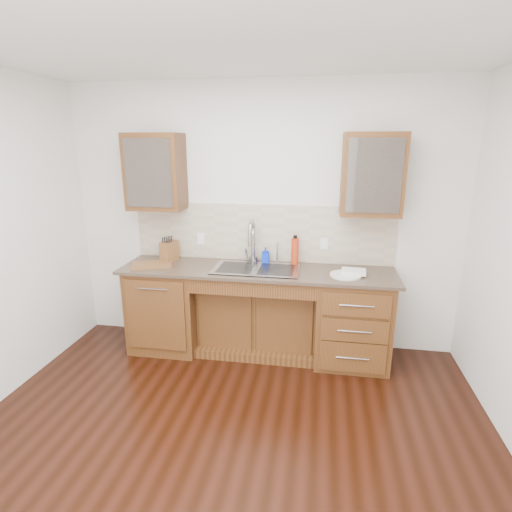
% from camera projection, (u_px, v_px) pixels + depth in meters
% --- Properties ---
extents(ground, '(4.00, 3.50, 0.10)m').
position_uv_depth(ground, '(224.00, 458.00, 2.83)').
color(ground, black).
extents(ceiling, '(4.00, 3.50, 0.10)m').
position_uv_depth(ceiling, '(212.00, 14.00, 2.07)').
color(ceiling, white).
rests_on(ceiling, wall_back).
extents(wall_back, '(4.00, 0.10, 2.70)m').
position_uv_depth(wall_back, '(262.00, 218.00, 4.16)').
color(wall_back, white).
rests_on(wall_back, ground).
extents(base_cabinet_left, '(0.70, 0.62, 0.88)m').
position_uv_depth(base_cabinet_left, '(168.00, 306.00, 4.22)').
color(base_cabinet_left, '#593014').
rests_on(base_cabinet_left, ground).
extents(base_cabinet_center, '(1.20, 0.44, 0.70)m').
position_uv_depth(base_cabinet_center, '(258.00, 317.00, 4.18)').
color(base_cabinet_center, '#593014').
rests_on(base_cabinet_center, ground).
extents(base_cabinet_right, '(0.70, 0.62, 0.88)m').
position_uv_depth(base_cabinet_right, '(352.00, 319.00, 3.92)').
color(base_cabinet_right, '#593014').
rests_on(base_cabinet_right, ground).
extents(countertop, '(2.70, 0.65, 0.03)m').
position_uv_depth(countertop, '(256.00, 270.00, 3.93)').
color(countertop, '#84705B').
rests_on(countertop, base_cabinet_left).
extents(backsplash, '(2.70, 0.02, 0.59)m').
position_uv_depth(backsplash, '(261.00, 233.00, 4.14)').
color(backsplash, beige).
rests_on(backsplash, wall_back).
extents(sink, '(0.84, 0.46, 0.19)m').
position_uv_depth(sink, '(256.00, 278.00, 3.93)').
color(sink, '#9E9EA5').
rests_on(sink, countertop).
extents(faucet, '(0.04, 0.04, 0.40)m').
position_uv_depth(faucet, '(253.00, 244.00, 4.08)').
color(faucet, '#999993').
rests_on(faucet, countertop).
extents(filter_tap, '(0.02, 0.02, 0.24)m').
position_uv_depth(filter_tap, '(277.00, 252.00, 4.08)').
color(filter_tap, '#999993').
rests_on(filter_tap, countertop).
extents(upper_cabinet_left, '(0.55, 0.34, 0.75)m').
position_uv_depth(upper_cabinet_left, '(156.00, 172.00, 3.99)').
color(upper_cabinet_left, '#593014').
rests_on(upper_cabinet_left, wall_back).
extents(upper_cabinet_right, '(0.55, 0.34, 0.75)m').
position_uv_depth(upper_cabinet_right, '(372.00, 175.00, 3.65)').
color(upper_cabinet_right, '#593014').
rests_on(upper_cabinet_right, wall_back).
extents(outlet_left, '(0.08, 0.01, 0.12)m').
position_uv_depth(outlet_left, '(201.00, 239.00, 4.25)').
color(outlet_left, white).
rests_on(outlet_left, backsplash).
extents(outlet_right, '(0.08, 0.01, 0.12)m').
position_uv_depth(outlet_right, '(324.00, 244.00, 4.05)').
color(outlet_right, white).
rests_on(outlet_right, backsplash).
extents(soap_bottle, '(0.07, 0.08, 0.16)m').
position_uv_depth(soap_bottle, '(266.00, 255.00, 4.13)').
color(soap_bottle, '#0A2BD0').
rests_on(soap_bottle, countertop).
extents(water_bottle, '(0.10, 0.10, 0.28)m').
position_uv_depth(water_bottle, '(295.00, 252.00, 4.02)').
color(water_bottle, '#B83011').
rests_on(water_bottle, countertop).
extents(plate, '(0.38, 0.38, 0.02)m').
position_uv_depth(plate, '(346.00, 275.00, 3.72)').
color(plate, silver).
rests_on(plate, countertop).
extents(dish_towel, '(0.23, 0.18, 0.04)m').
position_uv_depth(dish_towel, '(354.00, 272.00, 3.74)').
color(dish_towel, silver).
rests_on(dish_towel, plate).
extents(knife_block, '(0.16, 0.21, 0.21)m').
position_uv_depth(knife_block, '(169.00, 251.00, 4.17)').
color(knife_block, olive).
rests_on(knife_block, countertop).
extents(cutting_board, '(0.47, 0.41, 0.02)m').
position_uv_depth(cutting_board, '(152.00, 265.00, 4.03)').
color(cutting_board, '#9A7846').
rests_on(cutting_board, countertop).
extents(cup_left_a, '(0.17, 0.17, 0.11)m').
position_uv_depth(cup_left_a, '(145.00, 176.00, 4.02)').
color(cup_left_a, white).
rests_on(cup_left_a, upper_cabinet_left).
extents(cup_left_b, '(0.10, 0.10, 0.09)m').
position_uv_depth(cup_left_b, '(167.00, 178.00, 3.98)').
color(cup_left_b, white).
rests_on(cup_left_b, upper_cabinet_left).
extents(cup_right_a, '(0.14, 0.14, 0.09)m').
position_uv_depth(cup_right_a, '(354.00, 180.00, 3.69)').
color(cup_right_a, silver).
rests_on(cup_right_a, upper_cabinet_right).
extents(cup_right_b, '(0.12, 0.12, 0.09)m').
position_uv_depth(cup_right_b, '(384.00, 181.00, 3.65)').
color(cup_right_b, white).
rests_on(cup_right_b, upper_cabinet_right).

